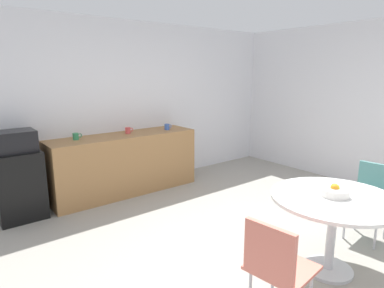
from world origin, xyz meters
name	(u,v)px	position (x,y,z in m)	size (l,w,h in m)	color
ground_plane	(272,263)	(0.00, 0.00, 0.00)	(6.00, 6.00, 0.00)	#9E998E
wall_back	(124,105)	(0.00, 3.00, 1.30)	(6.00, 0.10, 2.60)	silver
counter_block	(125,164)	(-0.20, 2.65, 0.45)	(2.23, 0.60, 0.90)	#9E7042
mini_fridge	(19,185)	(-1.67, 2.65, 0.43)	(0.54, 0.54, 0.86)	black
microwave	(14,141)	(-1.67, 2.65, 0.99)	(0.48, 0.38, 0.26)	black
round_table	(334,211)	(0.32, -0.40, 0.60)	(1.12, 1.12, 0.73)	silver
chair_coral	(275,262)	(-0.65, -0.51, 0.52)	(0.47, 0.47, 0.83)	silver
chair_teal	(372,192)	(1.29, -0.32, 0.52)	(0.45, 0.45, 0.83)	silver
fruit_bowl	(335,191)	(0.34, -0.38, 0.78)	(0.25, 0.25, 0.11)	silver
mug_white	(167,127)	(0.55, 2.60, 0.95)	(0.13, 0.08, 0.09)	#3F66BF
mug_green	(128,130)	(-0.10, 2.70, 0.95)	(0.13, 0.08, 0.09)	#D84C4C
mug_red	(76,136)	(-0.89, 2.71, 0.95)	(0.13, 0.08, 0.09)	#338C59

